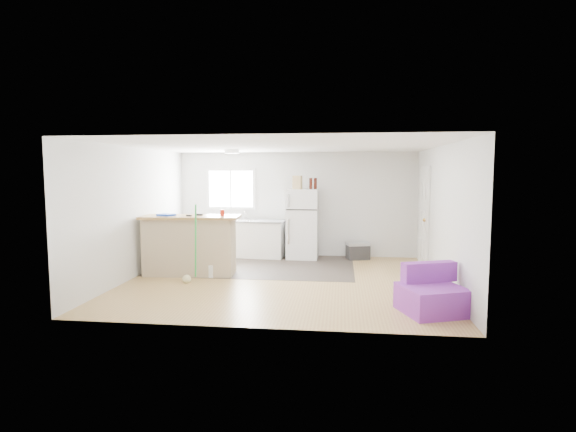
% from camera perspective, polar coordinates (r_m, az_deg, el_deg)
% --- Properties ---
extents(room, '(5.51, 5.01, 2.41)m').
position_cam_1_polar(room, '(7.96, -0.72, 0.22)').
color(room, '#AB8047').
rests_on(room, ground).
extents(vinyl_zone, '(4.05, 2.50, 0.00)m').
position_cam_1_polar(vinyl_zone, '(9.48, -4.09, -6.25)').
color(vinyl_zone, '#362E28').
rests_on(vinyl_zone, floor).
extents(window, '(1.18, 0.06, 0.98)m').
position_cam_1_polar(window, '(10.67, -7.25, 3.43)').
color(window, white).
rests_on(window, back_wall).
extents(interior_door, '(0.11, 0.92, 2.10)m').
position_cam_1_polar(interior_door, '(9.60, 16.88, -0.19)').
color(interior_door, white).
rests_on(interior_door, right_wall).
extents(ceiling_fixture, '(0.30, 0.30, 0.07)m').
position_cam_1_polar(ceiling_fixture, '(9.34, -7.14, 8.10)').
color(ceiling_fixture, white).
rests_on(ceiling_fixture, ceiling).
extents(kitchen_cabinets, '(1.95, 0.76, 1.12)m').
position_cam_1_polar(kitchen_cabinets, '(10.41, -5.56, -2.78)').
color(kitchen_cabinets, white).
rests_on(kitchen_cabinets, floor).
extents(peninsula, '(1.88, 0.83, 1.13)m').
position_cam_1_polar(peninsula, '(8.74, -12.35, -3.59)').
color(peninsula, tan).
rests_on(peninsula, floor).
extents(refrigerator, '(0.70, 0.67, 1.57)m').
position_cam_1_polar(refrigerator, '(10.12, 1.87, -1.00)').
color(refrigerator, white).
rests_on(refrigerator, floor).
extents(cooler, '(0.58, 0.47, 0.38)m').
position_cam_1_polar(cooler, '(10.19, 8.87, -4.37)').
color(cooler, '#2A2B2D').
rests_on(cooler, floor).
extents(purple_seat, '(1.01, 1.00, 0.66)m').
position_cam_1_polar(purple_seat, '(6.64, 17.77, -9.55)').
color(purple_seat, purple).
rests_on(purple_seat, floor).
extents(cleaner_jug, '(0.14, 0.12, 0.28)m').
position_cam_1_polar(cleaner_jug, '(8.47, -9.82, -6.90)').
color(cleaner_jug, white).
rests_on(cleaner_jug, floor).
extents(mop, '(0.30, 0.38, 1.40)m').
position_cam_1_polar(mop, '(8.15, -12.47, -6.68)').
color(mop, green).
rests_on(mop, floor).
extents(red_cup, '(0.08, 0.08, 0.12)m').
position_cam_1_polar(red_cup, '(8.51, -8.36, 0.42)').
color(red_cup, red).
rests_on(red_cup, peninsula).
extents(blue_tray, '(0.36, 0.32, 0.04)m').
position_cam_1_polar(blue_tray, '(8.74, -15.21, 0.14)').
color(blue_tray, blue).
rests_on(blue_tray, peninsula).
extents(tool_a, '(0.15, 0.08, 0.03)m').
position_cam_1_polar(tool_a, '(8.68, -11.23, 0.18)').
color(tool_a, black).
rests_on(tool_a, peninsula).
extents(tool_b, '(0.11, 0.08, 0.03)m').
position_cam_1_polar(tool_b, '(8.55, -12.48, 0.05)').
color(tool_b, black).
rests_on(tool_b, peninsula).
extents(cardboard_box, '(0.22, 0.16, 0.30)m').
position_cam_1_polar(cardboard_box, '(9.98, 1.19, 4.28)').
color(cardboard_box, '#A0885B').
rests_on(cardboard_box, refrigerator).
extents(bottle_left, '(0.08, 0.08, 0.25)m').
position_cam_1_polar(bottle_left, '(9.94, 2.90, 4.13)').
color(bottle_left, '#39110A').
rests_on(bottle_left, refrigerator).
extents(bottle_right, '(0.08, 0.08, 0.25)m').
position_cam_1_polar(bottle_right, '(9.99, 3.50, 4.13)').
color(bottle_right, '#39110A').
rests_on(bottle_right, refrigerator).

